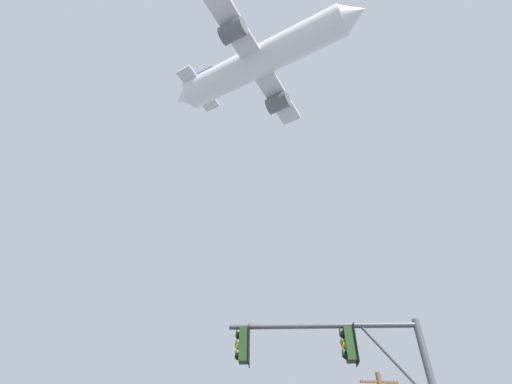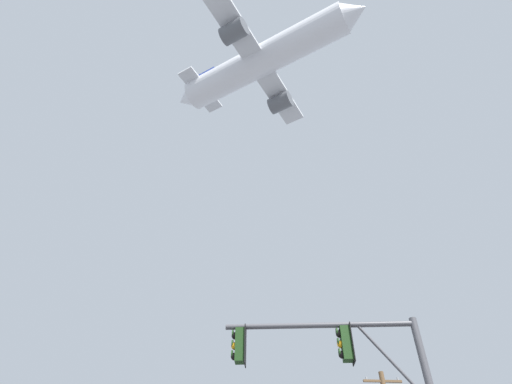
{
  "view_description": "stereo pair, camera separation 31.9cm",
  "coord_description": "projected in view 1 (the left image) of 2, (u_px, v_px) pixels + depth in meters",
  "views": [
    {
      "loc": [
        -0.26,
        -3.7,
        1.65
      ],
      "look_at": [
        1.16,
        12.71,
        15.89
      ],
      "focal_mm": 28.95,
      "sensor_mm": 36.0,
      "label": 1
    },
    {
      "loc": [
        0.06,
        -3.73,
        1.65
      ],
      "look_at": [
        1.16,
        12.71,
        15.89
      ],
      "focal_mm": 28.95,
      "sensor_mm": 36.0,
      "label": 2
    }
  ],
  "objects": [
    {
      "name": "signal_pole_near",
      "position": [
        362.0,
        383.0,
        10.46
      ],
      "size": [
        5.27,
        0.85,
        6.47
      ],
      "color": "#4C4C51",
      "rests_on": "ground"
    },
    {
      "name": "airplane",
      "position": [
        262.0,
        60.0,
        46.12
      ],
      "size": [
        21.36,
        16.58,
        6.5
      ],
      "color": "white"
    }
  ]
}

